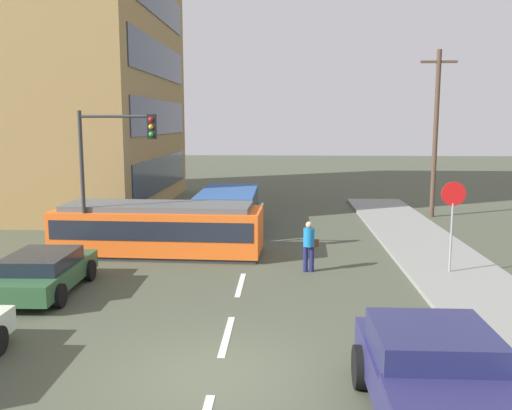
{
  "coord_description": "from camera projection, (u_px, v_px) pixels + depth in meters",
  "views": [
    {
      "loc": [
        1.28,
        -9.98,
        4.88
      ],
      "look_at": [
        0.29,
        9.54,
        1.9
      ],
      "focal_mm": 38.58,
      "sensor_mm": 36.0,
      "label": 1
    }
  ],
  "objects": [
    {
      "name": "pickup_truck_parked",
      "position": [
        440.0,
        386.0,
        8.57
      ],
      "size": [
        2.28,
        5.0,
        1.55
      ],
      "color": "navy",
      "rests_on": "ground"
    },
    {
      "name": "ground_plane",
      "position": [
        249.0,
        253.0,
        20.53
      ],
      "size": [
        120.0,
        120.0,
        0.0
      ],
      "primitive_type": "plane",
      "color": "#474D3C"
    },
    {
      "name": "parked_sedan_mid",
      "position": [
        43.0,
        272.0,
        15.7
      ],
      "size": [
        2.11,
        4.2,
        1.19
      ],
      "color": "#325D37",
      "rests_on": "ground"
    },
    {
      "name": "utility_pole_mid",
      "position": [
        436.0,
        131.0,
        27.78
      ],
      "size": [
        1.8,
        0.24,
        8.41
      ],
      "color": "#4E392C",
      "rests_on": "ground"
    },
    {
      "name": "lane_stripe_3",
      "position": [
        257.0,
        225.0,
        26.16
      ],
      "size": [
        0.16,
        2.4,
        0.01
      ],
      "primitive_type": "cube",
      "color": "silver",
      "rests_on": "ground"
    },
    {
      "name": "pedestrian_crossing",
      "position": [
        309.0,
        243.0,
        17.9
      ],
      "size": [
        0.51,
        0.36,
        1.67
      ],
      "color": "#1D1F51",
      "rests_on": "ground"
    },
    {
      "name": "streetcar_tram",
      "position": [
        159.0,
        228.0,
        20.26
      ],
      "size": [
        7.63,
        2.81,
        1.9
      ],
      "color": "orange",
      "rests_on": "ground"
    },
    {
      "name": "lane_stripe_4",
      "position": [
        262.0,
        206.0,
        32.08
      ],
      "size": [
        0.16,
        2.4,
        0.01
      ],
      "primitive_type": "cube",
      "color": "silver",
      "rests_on": "ground"
    },
    {
      "name": "parked_sedan_far",
      "position": [
        142.0,
        219.0,
        24.31
      ],
      "size": [
        2.07,
        4.04,
        1.19
      ],
      "color": "silver",
      "rests_on": "ground"
    },
    {
      "name": "lane_stripe_2",
      "position": [
        241.0,
        285.0,
        16.58
      ],
      "size": [
        0.16,
        2.4,
        0.01
      ],
      "primitive_type": "cube",
      "color": "silver",
      "rests_on": "ground"
    },
    {
      "name": "stop_sign",
      "position": [
        453.0,
        208.0,
        17.23
      ],
      "size": [
        0.76,
        0.07,
        2.88
      ],
      "color": "gray",
      "rests_on": "sidewalk_curb_right"
    },
    {
      "name": "corner_building",
      "position": [
        18.0,
        8.0,
        30.85
      ],
      "size": [
        15.93,
        15.08,
        22.4
      ],
      "color": "olive",
      "rests_on": "ground"
    },
    {
      "name": "lane_stripe_1",
      "position": [
        227.0,
        336.0,
        12.63
      ],
      "size": [
        0.16,
        2.4,
        0.01
      ],
      "primitive_type": "cube",
      "color": "silver",
      "rests_on": "ground"
    },
    {
      "name": "traffic_light_mast",
      "position": [
        111.0,
        157.0,
        18.88
      ],
      "size": [
        2.7,
        0.33,
        5.25
      ],
      "color": "#333333",
      "rests_on": "ground"
    },
    {
      "name": "city_bus",
      "position": [
        228.0,
        207.0,
        25.17
      ],
      "size": [
        2.57,
        5.97,
        1.76
      ],
      "color": "#2B5395",
      "rests_on": "ground"
    },
    {
      "name": "sidewalk_curb_right",
      "position": [
        470.0,
        286.0,
        16.23
      ],
      "size": [
        3.2,
        36.0,
        0.14
      ],
      "primitive_type": "cube",
      "color": "gray",
      "rests_on": "ground"
    }
  ]
}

